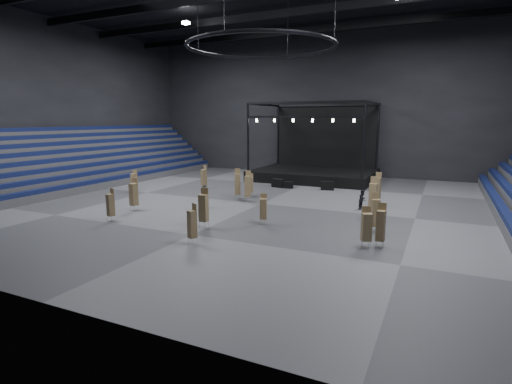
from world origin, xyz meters
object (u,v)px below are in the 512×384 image
at_px(flight_case_mid, 288,185).
at_px(chair_stack_3, 373,196).
at_px(chair_stack_12, 377,188).
at_px(crew_member, 363,199).
at_px(man_center, 205,197).
at_px(chair_stack_5, 381,225).
at_px(chair_stack_9, 134,194).
at_px(chair_stack_0, 367,226).
at_px(flight_case_right, 327,186).
at_px(chair_stack_2, 238,184).
at_px(chair_stack_6, 248,186).
at_px(chair_stack_8, 374,192).
at_px(chair_stack_13, 375,212).
at_px(chair_stack_7, 192,223).
at_px(chair_stack_10, 111,204).
at_px(chair_stack_1, 134,180).
at_px(stage, 316,167).
at_px(chair_stack_15, 263,208).
at_px(chair_stack_11, 250,184).
at_px(flight_case_left, 278,183).
at_px(chair_stack_14, 204,177).

xyz_separation_m(flight_case_mid, chair_stack_3, (10.19, -8.96, 1.17)).
height_order(chair_stack_12, crew_member, chair_stack_12).
bearing_deg(man_center, chair_stack_5, 166.47).
bearing_deg(chair_stack_3, chair_stack_9, -161.35).
height_order(chair_stack_12, man_center, chair_stack_12).
height_order(chair_stack_0, chair_stack_12, chair_stack_12).
bearing_deg(flight_case_right, crew_member, -56.95).
distance_m(flight_case_mid, chair_stack_2, 7.80).
distance_m(chair_stack_6, chair_stack_8, 10.93).
height_order(flight_case_right, chair_stack_6, chair_stack_6).
bearing_deg(man_center, chair_stack_13, 177.92).
bearing_deg(chair_stack_9, man_center, 44.41).
xyz_separation_m(chair_stack_7, chair_stack_10, (-8.35, 2.01, -0.01)).
bearing_deg(flight_case_mid, chair_stack_1, -147.20).
relative_size(stage, chair_stack_15, 6.47).
height_order(chair_stack_10, chair_stack_11, chair_stack_10).
bearing_deg(chair_stack_13, chair_stack_3, 77.52).
bearing_deg(flight_case_left, chair_stack_5, -51.97).
height_order(chair_stack_2, chair_stack_13, chair_stack_2).
xyz_separation_m(stage, flight_case_right, (3.39, -7.01, -1.00)).
bearing_deg(chair_stack_10, chair_stack_1, 140.22).
bearing_deg(crew_member, chair_stack_2, 106.68).
relative_size(chair_stack_11, crew_member, 1.32).
xyz_separation_m(chair_stack_5, chair_stack_9, (-19.22, 1.30, 0.05)).
height_order(chair_stack_9, chair_stack_10, chair_stack_9).
bearing_deg(chair_stack_5, chair_stack_6, 149.88).
bearing_deg(chair_stack_8, chair_stack_5, -82.68).
xyz_separation_m(chair_stack_1, chair_stack_8, (22.92, 3.85, -0.08)).
xyz_separation_m(chair_stack_0, chair_stack_3, (-0.93, 7.95, 0.26)).
xyz_separation_m(chair_stack_6, chair_stack_9, (-6.56, -7.28, -0.03)).
distance_m(chair_stack_3, chair_stack_13, 4.48).
relative_size(flight_case_left, chair_stack_14, 0.53).
distance_m(chair_stack_11, crew_member, 10.88).
distance_m(chair_stack_1, chair_stack_7, 19.21).
relative_size(chair_stack_0, chair_stack_9, 0.91).
distance_m(chair_stack_3, chair_stack_15, 8.62).
height_order(stage, flight_case_left, stage).
distance_m(chair_stack_2, chair_stack_12, 12.30).
xyz_separation_m(flight_case_left, man_center, (-1.59, -12.11, 0.51)).
distance_m(chair_stack_7, crew_member, 15.40).
bearing_deg(chair_stack_12, chair_stack_0, -74.02).
bearing_deg(chair_stack_10, chair_stack_3, 45.58).
xyz_separation_m(chair_stack_15, crew_member, (5.37, 7.72, -0.33)).
height_order(chair_stack_7, chair_stack_9, chair_stack_9).
relative_size(chair_stack_14, chair_stack_15, 1.17).
distance_m(flight_case_left, chair_stack_3, 14.57).
bearing_deg(chair_stack_6, chair_stack_0, -50.40).
bearing_deg(chair_stack_7, chair_stack_5, 46.21).
distance_m(chair_stack_3, man_center, 13.29).
xyz_separation_m(flight_case_left, chair_stack_9, (-6.24, -15.30, 0.91)).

